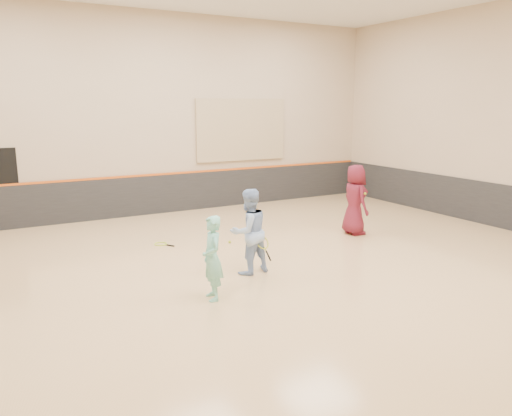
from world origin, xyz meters
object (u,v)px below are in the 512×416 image
young_man (355,200)px  instructor (249,232)px  spare_racket (161,244)px  girl (212,258)px

young_man → instructor: bearing=117.7°
instructor → young_man: (3.86, 1.38, 0.05)m
young_man → spare_racket: (-4.75, 1.47, -0.89)m
girl → young_man: young_man is taller
instructor → young_man: young_man is taller
young_man → spare_racket: size_ratio=2.62×
girl → young_man: size_ratio=0.82×
girl → instructor: size_ratio=0.86×
girl → young_man: (5.06, 2.28, 0.17)m
spare_racket → instructor: bearing=-72.8°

